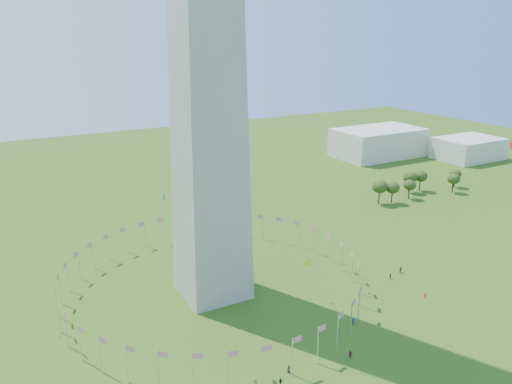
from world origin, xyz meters
The scene contains 5 objects.
flag_ring centered at (0.00, 50.00, 4.50)m, with size 80.24×80.24×9.00m.
gov_building_east_a centered at (150.00, 150.00, 8.00)m, with size 50.00×30.00×16.00m, color beige.
gov_building_east_b centered at (190.00, 120.00, 6.00)m, with size 35.00×25.00×12.00m, color beige.
kites_aloft centered at (7.95, 24.93, 20.95)m, with size 135.05×81.64×41.93m.
tree_line_east centered at (112.32, 85.39, 4.62)m, with size 53.13×15.29×10.21m.
Camera 1 is at (-49.25, -63.33, 68.61)m, focal length 35.00 mm.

